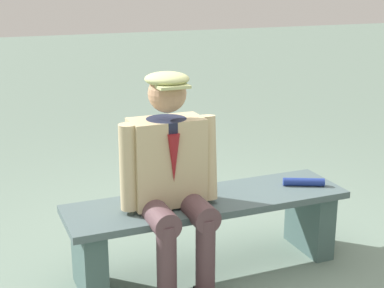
# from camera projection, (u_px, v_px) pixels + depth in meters

# --- Properties ---
(ground_plane) EXTENTS (30.00, 30.00, 0.00)m
(ground_plane) POSITION_uv_depth(u_px,v_px,m) (207.00, 269.00, 3.57)
(ground_plane) COLOR slate
(bench) EXTENTS (1.71, 0.47, 0.47)m
(bench) POSITION_uv_depth(u_px,v_px,m) (208.00, 222.00, 3.48)
(bench) COLOR #495C5E
(bench) RESTS_ON ground
(seated_man) EXTENTS (0.58, 0.59, 1.25)m
(seated_man) POSITION_uv_depth(u_px,v_px,m) (171.00, 173.00, 3.22)
(seated_man) COLOR tan
(seated_man) RESTS_ON ground
(rolled_magazine) EXTENTS (0.26, 0.16, 0.05)m
(rolled_magazine) POSITION_uv_depth(u_px,v_px,m) (304.00, 182.00, 3.64)
(rolled_magazine) COLOR navy
(rolled_magazine) RESTS_ON bench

